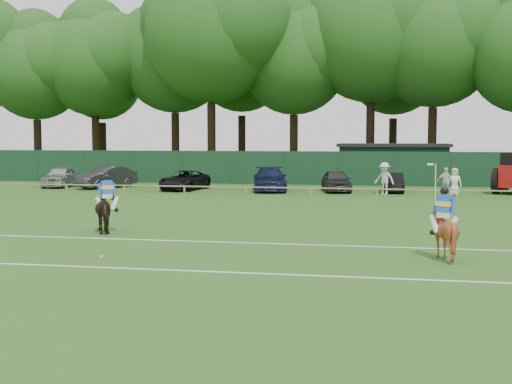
% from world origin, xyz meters
% --- Properties ---
extents(ground, '(160.00, 160.00, 0.00)m').
position_xyz_m(ground, '(0.00, 0.00, 0.00)').
color(ground, '#1E4C14').
rests_on(ground, ground).
extents(horse_dark, '(1.76, 2.09, 1.62)m').
position_xyz_m(horse_dark, '(-4.69, 0.54, 0.81)').
color(horse_dark, black).
rests_on(horse_dark, ground).
extents(horse_chestnut, '(1.74, 1.81, 1.55)m').
position_xyz_m(horse_chestnut, '(7.21, -2.91, 0.77)').
color(horse_chestnut, brown).
rests_on(horse_chestnut, ground).
extents(sedan_silver, '(2.25, 4.50, 1.47)m').
position_xyz_m(sedan_silver, '(-17.22, 21.60, 0.74)').
color(sedan_silver, '#A6AAAB').
rests_on(sedan_silver, ground).
extents(sedan_grey, '(3.35, 4.82, 1.51)m').
position_xyz_m(sedan_grey, '(-13.69, 21.37, 0.75)').
color(sedan_grey, '#29292B').
rests_on(sedan_grey, ground).
extents(suv_black, '(2.73, 4.89, 1.29)m').
position_xyz_m(suv_black, '(-7.81, 20.74, 0.65)').
color(suv_black, black).
rests_on(suv_black, ground).
extents(sedan_navy, '(3.10, 5.57, 1.53)m').
position_xyz_m(sedan_navy, '(-2.05, 21.05, 0.76)').
color(sedan_navy, '#131B3D').
rests_on(sedan_navy, ground).
extents(hatch_grey, '(2.45, 4.45, 1.43)m').
position_xyz_m(hatch_grey, '(2.30, 21.15, 0.72)').
color(hatch_grey, '#2F2F31').
rests_on(hatch_grey, ground).
extents(estate_black, '(1.48, 3.78, 1.23)m').
position_xyz_m(estate_black, '(5.92, 21.42, 0.61)').
color(estate_black, black).
rests_on(estate_black, ground).
extents(spectator_left, '(1.47, 1.19, 1.98)m').
position_xyz_m(spectator_left, '(5.40, 19.55, 0.99)').
color(spectator_left, beige).
rests_on(spectator_left, ground).
extents(spectator_mid, '(1.07, 0.61, 1.71)m').
position_xyz_m(spectator_mid, '(9.03, 19.39, 0.86)').
color(spectator_mid, silver).
rests_on(spectator_mid, ground).
extents(spectator_right, '(0.87, 0.61, 1.69)m').
position_xyz_m(spectator_right, '(9.57, 19.34, 0.84)').
color(spectator_right, white).
rests_on(spectator_right, ground).
extents(rider_dark, '(0.86, 0.64, 1.41)m').
position_xyz_m(rider_dark, '(-4.68, 0.53, 1.54)').
color(rider_dark, silver).
rests_on(rider_dark, ground).
extents(rider_chestnut, '(0.89, 0.79, 2.05)m').
position_xyz_m(rider_chestnut, '(7.21, -2.92, 1.49)').
color(rider_chestnut, silver).
rests_on(rider_chestnut, ground).
extents(polo_ball, '(0.09, 0.09, 0.09)m').
position_xyz_m(polo_ball, '(-2.66, -4.67, 0.04)').
color(polo_ball, silver).
rests_on(polo_ball, ground).
extents(pitch_lines, '(60.00, 5.10, 0.01)m').
position_xyz_m(pitch_lines, '(0.00, -3.50, 0.01)').
color(pitch_lines, silver).
rests_on(pitch_lines, ground).
extents(pitch_rail, '(62.10, 0.10, 0.50)m').
position_xyz_m(pitch_rail, '(0.00, 18.00, 0.45)').
color(pitch_rail, '#997F5B').
rests_on(pitch_rail, ground).
extents(perimeter_fence, '(92.08, 0.08, 2.50)m').
position_xyz_m(perimeter_fence, '(0.00, 27.00, 1.25)').
color(perimeter_fence, '#14351E').
rests_on(perimeter_fence, ground).
extents(utility_shed, '(8.40, 4.40, 3.04)m').
position_xyz_m(utility_shed, '(6.00, 30.00, 1.54)').
color(utility_shed, '#14331E').
rests_on(utility_shed, ground).
extents(tree_row, '(96.00, 12.00, 21.00)m').
position_xyz_m(tree_row, '(2.00, 35.00, 0.00)').
color(tree_row, '#26561C').
rests_on(tree_row, ground).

